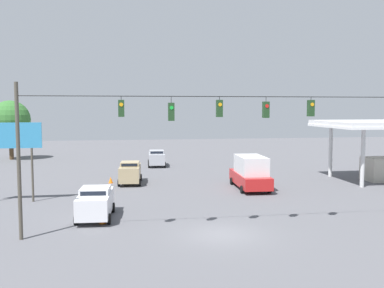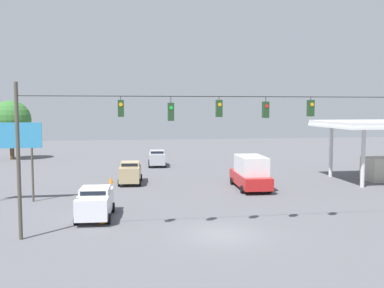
{
  "view_description": "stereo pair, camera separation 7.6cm",
  "coord_description": "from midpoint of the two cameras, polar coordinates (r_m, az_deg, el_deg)",
  "views": [
    {
      "loc": [
        5.17,
        22.29,
        6.91
      ],
      "look_at": [
        0.31,
        -8.47,
        4.25
      ],
      "focal_mm": 40.0,
      "sensor_mm": 36.0,
      "label": 1
    },
    {
      "loc": [
        5.1,
        22.31,
        6.91
      ],
      "look_at": [
        0.31,
        -8.47,
        4.25
      ],
      "focal_mm": 40.0,
      "sensor_mm": 36.0,
      "label": 2
    }
  ],
  "objects": [
    {
      "name": "ground_plane",
      "position": [
        23.9,
        3.9,
        -11.94
      ],
      "size": [
        140.0,
        140.0,
        0.0
      ],
      "primitive_type": "plane",
      "color": "#56565B"
    },
    {
      "name": "overhead_signal_span",
      "position": [
        23.68,
        3.56,
        1.2
      ],
      "size": [
        21.43,
        0.38,
        8.22
      ],
      "color": "#4C473D",
      "rests_on": "ground_plane"
    },
    {
      "name": "sedan_white_parked_shoulder",
      "position": [
        27.59,
        -12.83,
        -7.58
      ],
      "size": [
        2.32,
        4.58,
        1.95
      ],
      "color": "silver",
      "rests_on": "ground_plane"
    },
    {
      "name": "box_truck_red_oncoming_far",
      "position": [
        36.76,
        7.73,
        -3.79
      ],
      "size": [
        2.7,
        6.22,
        2.83
      ],
      "color": "red",
      "rests_on": "ground_plane"
    },
    {
      "name": "sedan_silver_withflow_deep",
      "position": [
        50.66,
        -4.78,
        -1.85
      ],
      "size": [
        2.19,
        4.09,
        1.89
      ],
      "color": "#A8AAB2",
      "rests_on": "ground_plane"
    },
    {
      "name": "sedan_tan_withflow_far",
      "position": [
        39.41,
        -8.3,
        -3.74
      ],
      "size": [
        2.25,
        4.34,
        2.0
      ],
      "color": "tan",
      "rests_on": "ground_plane"
    },
    {
      "name": "traffic_cone_nearest",
      "position": [
        26.44,
        -11.89,
        -9.74
      ],
      "size": [
        0.41,
        0.41,
        0.57
      ],
      "primitive_type": "cone",
      "color": "orange",
      "rests_on": "ground_plane"
    },
    {
      "name": "traffic_cone_second",
      "position": [
        29.91,
        -11.59,
        -8.02
      ],
      "size": [
        0.41,
        0.41,
        0.57
      ],
      "primitive_type": "cone",
      "color": "orange",
      "rests_on": "ground_plane"
    },
    {
      "name": "traffic_cone_third",
      "position": [
        33.07,
        -11.23,
        -6.77
      ],
      "size": [
        0.41,
        0.41,
        0.57
      ],
      "primitive_type": "cone",
      "color": "orange",
      "rests_on": "ground_plane"
    },
    {
      "name": "traffic_cone_fourth",
      "position": [
        36.45,
        -11.16,
        -5.69
      ],
      "size": [
        0.41,
        0.41,
        0.57
      ],
      "primitive_type": "cone",
      "color": "orange",
      "rests_on": "ground_plane"
    },
    {
      "name": "traffic_cone_fifth",
      "position": [
        40.02,
        -10.84,
        -4.74
      ],
      "size": [
        0.41,
        0.41,
        0.57
      ],
      "primitive_type": "cone",
      "color": "orange",
      "rests_on": "ground_plane"
    },
    {
      "name": "roadside_billboard",
      "position": [
        33.67,
        -23.56,
        0.28
      ],
      "size": [
        4.91,
        0.16,
        5.83
      ],
      "color": "#4C473D",
      "rests_on": "ground_plane"
    },
    {
      "name": "tree_horizon_left",
      "position": [
        61.59,
        -23.1,
        2.96
      ],
      "size": [
        5.14,
        5.14,
        7.87
      ],
      "color": "#4C3823",
      "rests_on": "ground_plane"
    }
  ]
}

